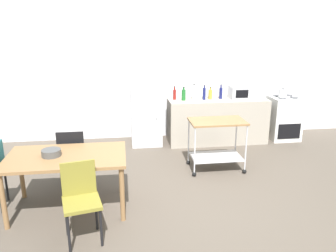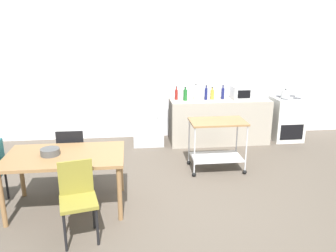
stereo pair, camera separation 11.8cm
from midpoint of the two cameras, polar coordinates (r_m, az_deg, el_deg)
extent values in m
plane|color=brown|center=(4.68, 6.32, -13.57)|extent=(12.00, 12.00, 0.00)
cube|color=white|center=(7.25, 1.11, 9.53)|extent=(8.40, 0.12, 2.90)
cube|color=#A89E8E|center=(7.05, 8.98, 0.82)|extent=(2.00, 0.64, 0.90)
cube|color=olive|center=(4.55, -16.17, -4.85)|extent=(1.50, 0.90, 0.04)
cylinder|color=olive|center=(4.53, -25.36, -11.16)|extent=(0.06, 0.06, 0.71)
cylinder|color=olive|center=(4.28, -7.29, -11.21)|extent=(0.06, 0.06, 0.71)
cylinder|color=olive|center=(5.20, -22.71, -7.24)|extent=(0.06, 0.06, 0.71)
cylinder|color=olive|center=(4.99, -7.22, -7.03)|extent=(0.06, 0.06, 0.71)
cube|color=olive|center=(3.95, -13.92, -12.26)|extent=(0.48, 0.48, 0.04)
cube|color=olive|center=(4.01, -14.38, -8.30)|extent=(0.38, 0.11, 0.40)
cylinder|color=black|center=(3.92, -15.99, -16.82)|extent=(0.03, 0.03, 0.45)
cylinder|color=black|center=(3.94, -10.86, -16.27)|extent=(0.03, 0.03, 0.45)
cylinder|color=black|center=(4.21, -16.28, -14.33)|extent=(0.03, 0.03, 0.45)
cylinder|color=black|center=(4.23, -11.55, -13.84)|extent=(0.03, 0.03, 0.45)
cylinder|color=black|center=(5.26, -24.80, -8.78)|extent=(0.03, 0.03, 0.45)
cylinder|color=black|center=(4.97, -25.69, -10.42)|extent=(0.03, 0.03, 0.45)
cube|color=black|center=(5.32, -14.94, -4.62)|extent=(0.40, 0.40, 0.04)
cube|color=black|center=(5.08, -15.42, -3.03)|extent=(0.38, 0.03, 0.40)
cylinder|color=black|center=(5.54, -12.75, -6.32)|extent=(0.03, 0.03, 0.45)
cylinder|color=black|center=(5.59, -16.23, -6.36)|extent=(0.03, 0.03, 0.45)
cylinder|color=black|center=(5.23, -13.16, -7.76)|extent=(0.03, 0.03, 0.45)
cylinder|color=black|center=(5.29, -16.85, -7.79)|extent=(0.03, 0.03, 0.45)
cube|color=white|center=(7.58, 19.57, 1.16)|extent=(0.60, 0.60, 0.90)
cube|color=black|center=(7.37, 20.43, -0.98)|extent=(0.48, 0.01, 0.32)
cylinder|color=#47474C|center=(7.32, 19.40, 4.36)|extent=(0.16, 0.16, 0.02)
cylinder|color=#47474C|center=(7.43, 21.21, 4.36)|extent=(0.16, 0.16, 0.02)
cylinder|color=#47474C|center=(7.53, 18.63, 4.76)|extent=(0.16, 0.16, 0.02)
cylinder|color=#47474C|center=(7.64, 20.40, 4.75)|extent=(0.16, 0.16, 0.02)
cube|color=silver|center=(6.83, -2.95, 3.31)|extent=(0.60, 0.60, 1.55)
cylinder|color=silver|center=(6.52, -1.20, 3.38)|extent=(0.02, 0.02, 0.50)
cube|color=olive|center=(5.59, 8.92, 0.73)|extent=(0.90, 0.56, 0.03)
cube|color=silver|center=(5.78, 8.65, -5.14)|extent=(0.83, 0.52, 0.02)
cylinder|color=silver|center=(5.38, 5.10, -4.08)|extent=(0.02, 0.02, 0.76)
sphere|color=black|center=(5.54, 4.99, -8.09)|extent=(0.07, 0.07, 0.07)
cylinder|color=silver|center=(5.60, 13.57, -3.63)|extent=(0.02, 0.02, 0.76)
sphere|color=black|center=(5.76, 13.29, -7.51)|extent=(0.07, 0.07, 0.07)
cylinder|color=silver|center=(5.84, 4.13, -2.36)|extent=(0.02, 0.02, 0.76)
sphere|color=black|center=(5.99, 4.05, -6.11)|extent=(0.07, 0.07, 0.07)
cylinder|color=silver|center=(6.05, 11.99, -2.02)|extent=(0.02, 0.02, 0.76)
sphere|color=black|center=(6.19, 11.76, -5.66)|extent=(0.07, 0.07, 0.07)
cylinder|color=maroon|center=(6.84, 1.90, 5.25)|extent=(0.06, 0.06, 0.19)
cylinder|color=maroon|center=(6.82, 1.91, 6.31)|extent=(0.03, 0.03, 0.06)
cylinder|color=black|center=(6.81, 1.91, 6.62)|extent=(0.03, 0.03, 0.01)
cylinder|color=#1E6628|center=(6.77, 3.41, 5.18)|extent=(0.08, 0.08, 0.21)
cylinder|color=#1E6628|center=(6.75, 3.43, 6.25)|extent=(0.04, 0.04, 0.05)
cylinder|color=black|center=(6.74, 3.43, 6.50)|extent=(0.04, 0.04, 0.01)
cylinder|color=silver|center=(6.85, 5.16, 5.45)|extent=(0.08, 0.08, 0.25)
cylinder|color=silver|center=(6.82, 5.20, 6.70)|extent=(0.03, 0.03, 0.05)
cylinder|color=black|center=(6.82, 5.20, 6.95)|extent=(0.04, 0.04, 0.01)
cylinder|color=navy|center=(6.86, 6.86, 5.34)|extent=(0.06, 0.06, 0.23)
cylinder|color=navy|center=(6.84, 6.91, 6.49)|extent=(0.03, 0.03, 0.05)
cylinder|color=black|center=(6.83, 6.91, 6.75)|extent=(0.03, 0.03, 0.01)
cylinder|color=gold|center=(6.94, 7.88, 5.22)|extent=(0.08, 0.08, 0.18)
cylinder|color=gold|center=(6.92, 7.92, 6.17)|extent=(0.03, 0.03, 0.05)
cylinder|color=black|center=(6.91, 7.93, 6.42)|extent=(0.04, 0.04, 0.01)
cylinder|color=navy|center=(6.99, 9.62, 5.37)|extent=(0.06, 0.06, 0.22)
cylinder|color=navy|center=(6.96, 9.68, 6.49)|extent=(0.03, 0.03, 0.06)
cylinder|color=black|center=(6.96, 9.69, 6.78)|extent=(0.03, 0.03, 0.01)
cube|color=silver|center=(7.07, 12.94, 5.48)|extent=(0.46, 0.34, 0.26)
cube|color=black|center=(6.90, 13.09, 5.19)|extent=(0.25, 0.01, 0.16)
cylinder|color=#4C4C4C|center=(4.57, -18.43, -4.13)|extent=(0.24, 0.24, 0.09)
cylinder|color=silver|center=(7.32, 19.47, 5.08)|extent=(0.17, 0.17, 0.16)
sphere|color=black|center=(7.31, 19.54, 5.81)|extent=(0.03, 0.03, 0.03)
cylinder|color=silver|center=(7.37, 20.30, 5.26)|extent=(0.08, 0.02, 0.07)
camera|label=1|loc=(0.06, -89.38, 0.19)|focal=36.42mm
camera|label=2|loc=(0.06, 90.62, -0.19)|focal=36.42mm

